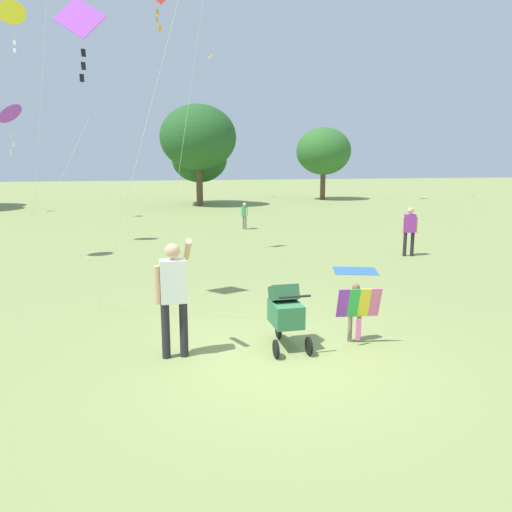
# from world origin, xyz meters

# --- Properties ---
(ground_plane) EXTENTS (120.00, 120.00, 0.00)m
(ground_plane) POSITION_xyz_m (0.00, 0.00, 0.00)
(ground_plane) COLOR #849351
(treeline_distant) EXTENTS (36.51, 7.32, 6.25)m
(treeline_distant) POSITION_xyz_m (-10.46, 24.97, 3.81)
(treeline_distant) COLOR brown
(treeline_distant) RESTS_ON ground
(child_with_butterfly_kite) EXTENTS (0.71, 0.37, 0.98)m
(child_with_butterfly_kite) POSITION_xyz_m (1.34, 0.43, 0.60)
(child_with_butterfly_kite) COLOR #7F705B
(child_with_butterfly_kite) RESTS_ON ground
(person_adult_flyer) EXTENTS (0.57, 0.54, 1.82)m
(person_adult_flyer) POSITION_xyz_m (-1.56, 0.39, 1.05)
(person_adult_flyer) COLOR #232328
(person_adult_flyer) RESTS_ON ground
(stroller) EXTENTS (0.57, 1.09, 1.03)m
(stroller) POSITION_xyz_m (0.17, 0.46, 0.61)
(stroller) COLOR black
(stroller) RESTS_ON ground
(kite_adult_black) EXTENTS (2.15, 2.89, 5.83)m
(kite_adult_black) POSITION_xyz_m (-2.92, 3.07, 5.20)
(kite_adult_black) COLOR purple
(kite_adult_black) RESTS_ON ground
(kite_orange_delta) EXTENTS (2.05, 3.37, 7.62)m
(kite_orange_delta) POSITION_xyz_m (-5.84, 10.65, 7.23)
(kite_orange_delta) COLOR yellow
(kite_orange_delta) RESTS_ON ground
(kite_green_novelty) EXTENTS (1.49, 2.50, 7.76)m
(kite_green_novelty) POSITION_xyz_m (-1.43, 8.05, 6.90)
(kite_green_novelty) COLOR red
(kite_green_novelty) RESTS_ON ground
(kite_blue_high) EXTENTS (2.64, 1.64, 4.42)m
(kite_blue_high) POSITION_xyz_m (-5.61, 8.45, 4.12)
(kite_blue_high) COLOR purple
(kite_blue_high) RESTS_ON ground
(person_red_shirt) EXTENTS (0.47, 0.25, 1.49)m
(person_red_shirt) POSITION_xyz_m (5.75, 6.97, 0.88)
(person_red_shirt) COLOR #232328
(person_red_shirt) RESTS_ON ground
(person_sitting_far) EXTENTS (0.23, 0.34, 1.12)m
(person_sitting_far) POSITION_xyz_m (1.85, 13.66, 0.66)
(person_sitting_far) COLOR #7F705B
(person_sitting_far) RESTS_ON ground
(picnic_blanket) EXTENTS (1.34, 1.19, 0.02)m
(picnic_blanket) POSITION_xyz_m (3.37, 5.33, 0.01)
(picnic_blanket) COLOR #3366B2
(picnic_blanket) RESTS_ON ground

